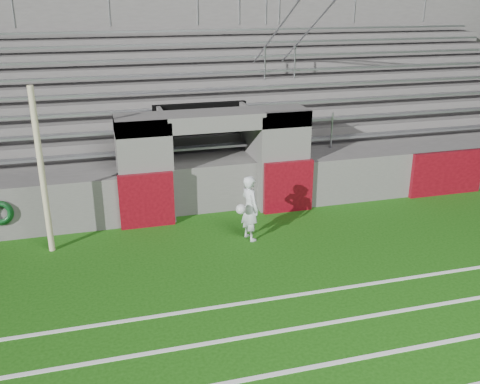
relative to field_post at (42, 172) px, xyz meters
name	(u,v)px	position (x,y,z in m)	size (l,w,h in m)	color
ground	(254,274)	(3.99, -2.22, -1.81)	(90.00, 90.00, 0.00)	#164A0C
field_post	(42,172)	(0.00, 0.00, 0.00)	(0.13, 0.13, 3.62)	beige
stadium_structure	(184,118)	(3.99, 5.75, -0.32)	(26.00, 8.48, 5.42)	#565351
goalkeeper_with_ball	(250,208)	(4.36, -0.62, -1.04)	(0.65, 0.69, 1.53)	silver
hose_coil	(0,213)	(-1.07, 0.71, -1.09)	(0.59, 0.15, 0.59)	#0C3D14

